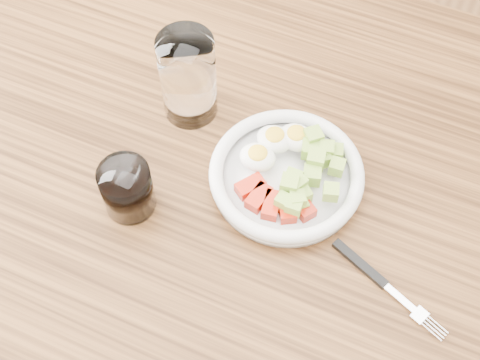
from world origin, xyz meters
name	(u,v)px	position (x,y,z in m)	size (l,w,h in m)	color
dining_table	(244,235)	(0.00, 0.00, 0.67)	(1.50, 0.90, 0.77)	brown
bowl	(287,173)	(0.04, 0.05, 0.79)	(0.20, 0.20, 0.05)	white
fork	(374,276)	(0.19, -0.03, 0.77)	(0.16, 0.08, 0.01)	black
water_glass	(188,78)	(-0.13, 0.11, 0.84)	(0.08, 0.08, 0.13)	white
coffee_glass	(127,189)	(-0.13, -0.06, 0.81)	(0.07, 0.07, 0.07)	white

